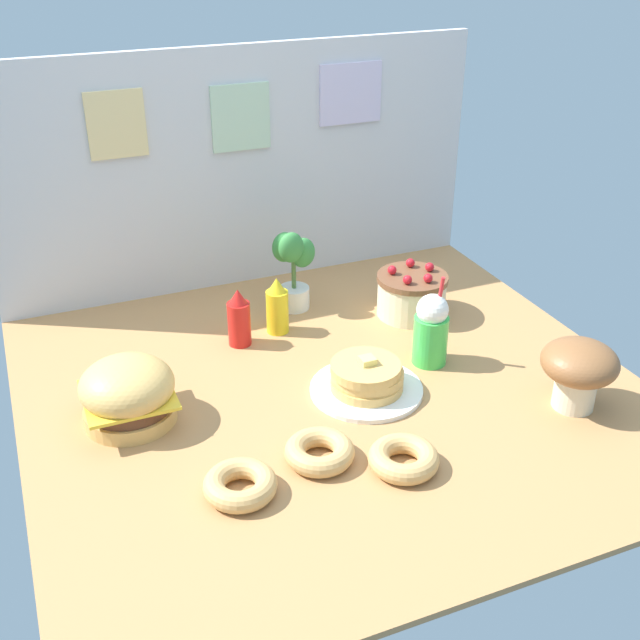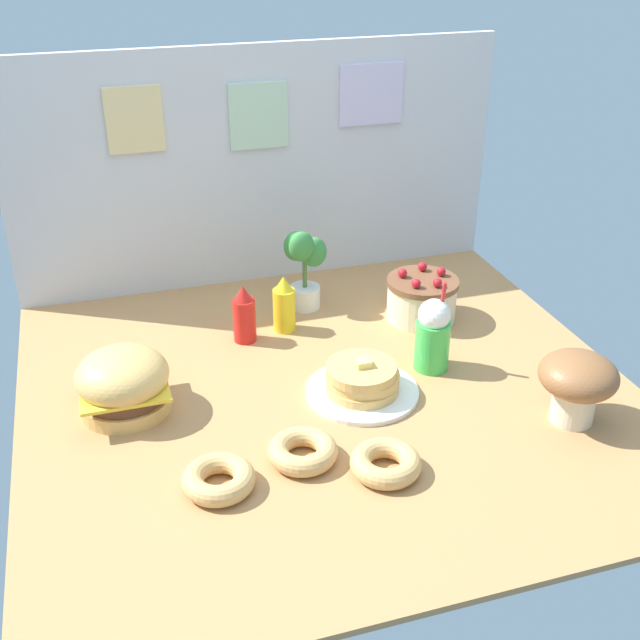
# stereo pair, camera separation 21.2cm
# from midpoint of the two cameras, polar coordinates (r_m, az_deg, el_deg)

# --- Properties ---
(ground_plane) EXTENTS (1.91, 1.80, 0.02)m
(ground_plane) POSITION_cam_midpoint_polar(r_m,az_deg,el_deg) (2.52, -1.45, -5.34)
(ground_plane) COLOR #B27F4C
(back_wall) EXTENTS (1.91, 0.04, 0.93)m
(back_wall) POSITION_cam_midpoint_polar(r_m,az_deg,el_deg) (3.09, -7.68, 10.85)
(back_wall) COLOR silver
(back_wall) RESTS_ON ground_plane
(burger) EXTENTS (0.28, 0.28, 0.20)m
(burger) POSITION_cam_midpoint_polar(r_m,az_deg,el_deg) (2.42, -16.22, -5.17)
(burger) COLOR #DBA859
(burger) RESTS_ON ground_plane
(pancake_stack) EXTENTS (0.36, 0.36, 0.13)m
(pancake_stack) POSITION_cam_midpoint_polar(r_m,az_deg,el_deg) (2.48, 0.95, -4.42)
(pancake_stack) COLOR white
(pancake_stack) RESTS_ON ground_plane
(layer_cake) EXTENTS (0.26, 0.26, 0.19)m
(layer_cake) POSITION_cam_midpoint_polar(r_m,az_deg,el_deg) (2.93, 4.60, 1.83)
(layer_cake) COLOR beige
(layer_cake) RESTS_ON ground_plane
(ketchup_bottle) EXTENTS (0.08, 0.08, 0.21)m
(ketchup_bottle) POSITION_cam_midpoint_polar(r_m,az_deg,el_deg) (2.75, -8.10, 0.03)
(ketchup_bottle) COLOR red
(ketchup_bottle) RESTS_ON ground_plane
(mustard_bottle) EXTENTS (0.08, 0.08, 0.21)m
(mustard_bottle) POSITION_cam_midpoint_polar(r_m,az_deg,el_deg) (2.81, -5.28, 0.90)
(mustard_bottle) COLOR yellow
(mustard_bottle) RESTS_ON ground_plane
(cream_soda_cup) EXTENTS (0.12, 0.12, 0.32)m
(cream_soda_cup) POSITION_cam_midpoint_polar(r_m,az_deg,el_deg) (2.61, 5.77, -0.75)
(cream_soda_cup) COLOR green
(cream_soda_cup) RESTS_ON ground_plane
(donut_pink_glaze) EXTENTS (0.20, 0.20, 0.06)m
(donut_pink_glaze) POSITION_cam_midpoint_polar(r_m,az_deg,el_deg) (2.12, -8.72, -11.77)
(donut_pink_glaze) COLOR tan
(donut_pink_glaze) RESTS_ON ground_plane
(donut_chocolate) EXTENTS (0.20, 0.20, 0.06)m
(donut_chocolate) POSITION_cam_midpoint_polar(r_m,az_deg,el_deg) (2.21, -2.82, -9.56)
(donut_chocolate) COLOR tan
(donut_chocolate) RESTS_ON ground_plane
(donut_vanilla) EXTENTS (0.20, 0.20, 0.06)m
(donut_vanilla) POSITION_cam_midpoint_polar(r_m,az_deg,el_deg) (2.19, 3.29, -10.04)
(donut_vanilla) COLOR tan
(donut_vanilla) RESTS_ON ground_plane
(potted_plant) EXTENTS (0.16, 0.12, 0.32)m
(potted_plant) POSITION_cam_midpoint_polar(r_m,az_deg,el_deg) (2.94, -4.02, 3.84)
(potted_plant) COLOR white
(potted_plant) RESTS_ON ground_plane
(mushroom_stool) EXTENTS (0.23, 0.23, 0.22)m
(mushroom_stool) POSITION_cam_midpoint_polar(r_m,az_deg,el_deg) (2.46, 15.93, -3.43)
(mushroom_stool) COLOR beige
(mushroom_stool) RESTS_ON ground_plane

